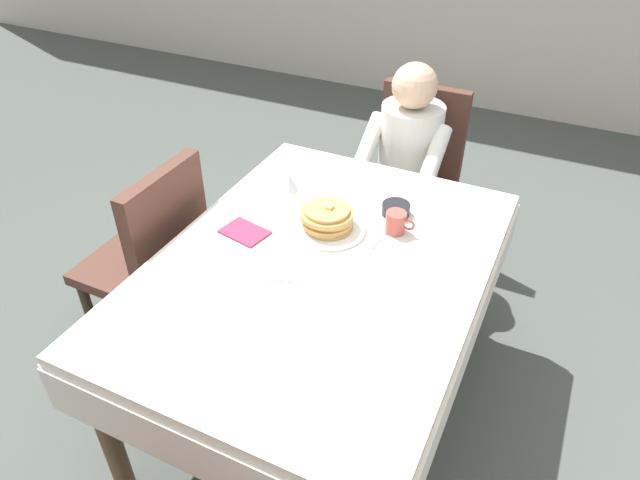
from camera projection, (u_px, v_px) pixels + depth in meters
ground_plane at (320, 398)px, 2.45m from camera, size 14.00×14.00×0.00m
dining_table_main at (320, 282)px, 2.07m from camera, size 1.12×1.52×0.74m
chair_diner at (414, 167)px, 2.99m from camera, size 0.44×0.45×0.93m
diner_person at (407, 156)px, 2.80m from camera, size 0.40×0.43×1.12m
chair_left_side at (154, 252)px, 2.41m from camera, size 0.45×0.44×0.93m
plate_breakfast at (329, 228)px, 2.17m from camera, size 0.28×0.28×0.02m
breakfast_stack at (328, 218)px, 2.14m from camera, size 0.20×0.20×0.09m
cup_coffee at (396, 222)px, 2.14m from camera, size 0.11×0.08×0.08m
bowl_butter at (396, 209)px, 2.25m from camera, size 0.11×0.11×0.04m
syrup_pitcher at (289, 182)px, 2.38m from camera, size 0.08×0.08×0.07m
fork_left_of_plate at (282, 219)px, 2.23m from camera, size 0.02×0.18×0.00m
knife_right_of_plate at (374, 245)px, 2.09m from camera, size 0.03×0.20×0.00m
spoon_near_edge at (282, 280)px, 1.93m from camera, size 0.15×0.06×0.00m
napkin_folded at (245, 232)px, 2.16m from camera, size 0.19×0.15×0.01m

